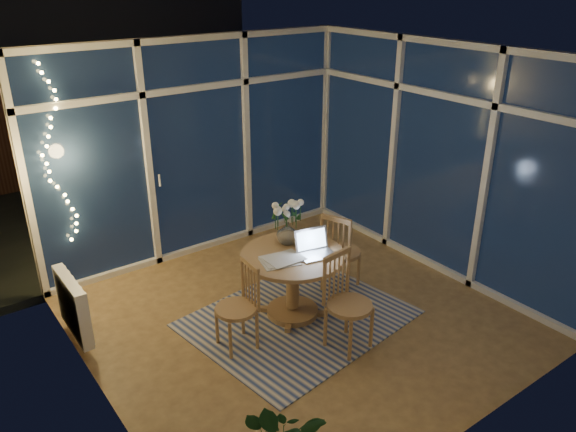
# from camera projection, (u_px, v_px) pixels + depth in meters

# --- Properties ---
(floor) EXTENTS (4.00, 4.00, 0.00)m
(floor) POSITION_uv_depth(u_px,v_px,m) (298.00, 317.00, 5.74)
(floor) COLOR brown
(floor) RESTS_ON ground
(ceiling) EXTENTS (4.00, 4.00, 0.00)m
(ceiling) POSITION_uv_depth(u_px,v_px,m) (300.00, 55.00, 4.69)
(ceiling) COLOR white
(ceiling) RESTS_ON wall_back
(wall_back) EXTENTS (4.00, 0.04, 2.60)m
(wall_back) POSITION_uv_depth(u_px,v_px,m) (197.00, 148.00, 6.69)
(wall_back) COLOR silver
(wall_back) RESTS_ON floor
(wall_front) EXTENTS (4.00, 0.04, 2.60)m
(wall_front) POSITION_uv_depth(u_px,v_px,m) (481.00, 289.00, 3.74)
(wall_front) COLOR silver
(wall_front) RESTS_ON floor
(wall_left) EXTENTS (0.04, 4.00, 2.60)m
(wall_left) POSITION_uv_depth(u_px,v_px,m) (84.00, 259.00, 4.13)
(wall_left) COLOR silver
(wall_left) RESTS_ON floor
(wall_right) EXTENTS (0.04, 4.00, 2.60)m
(wall_right) POSITION_uv_depth(u_px,v_px,m) (440.00, 159.00, 6.30)
(wall_right) COLOR silver
(wall_right) RESTS_ON floor
(window_wall_back) EXTENTS (4.00, 0.10, 2.60)m
(window_wall_back) POSITION_uv_depth(u_px,v_px,m) (199.00, 149.00, 6.66)
(window_wall_back) COLOR white
(window_wall_back) RESTS_ON floor
(window_wall_right) EXTENTS (0.10, 4.00, 2.60)m
(window_wall_right) POSITION_uv_depth(u_px,v_px,m) (438.00, 160.00, 6.28)
(window_wall_right) COLOR white
(window_wall_right) RESTS_ON floor
(radiator) EXTENTS (0.10, 0.70, 0.58)m
(radiator) POSITION_uv_depth(u_px,v_px,m) (73.00, 306.00, 5.19)
(radiator) COLOR white
(radiator) RESTS_ON wall_left
(fairy_lights) EXTENTS (0.24, 0.10, 1.85)m
(fairy_lights) POSITION_uv_depth(u_px,v_px,m) (54.00, 158.00, 5.61)
(fairy_lights) COLOR #FFD366
(fairy_lights) RESTS_ON window_wall_back
(garden_patio) EXTENTS (12.00, 6.00, 0.10)m
(garden_patio) POSITION_uv_depth(u_px,v_px,m) (146.00, 178.00, 9.72)
(garden_patio) COLOR black
(garden_patio) RESTS_ON ground
(garden_fence) EXTENTS (11.00, 0.08, 1.80)m
(garden_fence) POSITION_uv_depth(u_px,v_px,m) (100.00, 122.00, 9.43)
(garden_fence) COLOR #3E2116
(garden_fence) RESTS_ON ground
(neighbour_roof) EXTENTS (7.00, 3.00, 2.20)m
(neighbour_roof) POSITION_uv_depth(u_px,v_px,m) (55.00, 27.00, 11.28)
(neighbour_roof) COLOR #33373D
(neighbour_roof) RESTS_ON ground
(garden_shrubs) EXTENTS (0.90, 0.90, 0.90)m
(garden_shrubs) POSITION_uv_depth(u_px,v_px,m) (100.00, 194.00, 7.63)
(garden_shrubs) COLOR black
(garden_shrubs) RESTS_ON ground
(rug) EXTENTS (2.27, 1.91, 0.01)m
(rug) POSITION_uv_depth(u_px,v_px,m) (298.00, 318.00, 5.70)
(rug) COLOR beige
(rug) RESTS_ON floor
(dining_table) EXTENTS (1.16, 1.16, 0.70)m
(dining_table) POSITION_uv_depth(u_px,v_px,m) (293.00, 285.00, 5.63)
(dining_table) COLOR #B0804F
(dining_table) RESTS_ON floor
(chair_left) EXTENTS (0.43, 0.43, 0.87)m
(chair_left) POSITION_uv_depth(u_px,v_px,m) (236.00, 307.00, 5.11)
(chair_left) COLOR #B0804F
(chair_left) RESTS_ON floor
(chair_right) EXTENTS (0.58, 0.58, 0.95)m
(chair_right) POSITION_uv_depth(u_px,v_px,m) (342.00, 250.00, 6.06)
(chair_right) COLOR #B0804F
(chair_right) RESTS_ON floor
(chair_front) EXTENTS (0.49, 0.49, 0.95)m
(chair_front) POSITION_uv_depth(u_px,v_px,m) (350.00, 304.00, 5.09)
(chair_front) COLOR #B0804F
(chair_front) RESTS_ON floor
(laptop) EXTENTS (0.40, 0.36, 0.26)m
(laptop) POSITION_uv_depth(u_px,v_px,m) (317.00, 244.00, 5.41)
(laptop) COLOR silver
(laptop) RESTS_ON dining_table
(flower_vase) EXTENTS (0.23, 0.23, 0.21)m
(flower_vase) POSITION_uv_depth(u_px,v_px,m) (287.00, 234.00, 5.66)
(flower_vase) COLOR white
(flower_vase) RESTS_ON dining_table
(bowl) EXTENTS (0.17, 0.17, 0.04)m
(bowl) POSITION_uv_depth(u_px,v_px,m) (309.00, 237.00, 5.79)
(bowl) COLOR white
(bowl) RESTS_ON dining_table
(newspapers) EXTENTS (0.41, 0.34, 0.02)m
(newspapers) POSITION_uv_depth(u_px,v_px,m) (280.00, 259.00, 5.38)
(newspapers) COLOR silver
(newspapers) RESTS_ON dining_table
(phone) EXTENTS (0.11, 0.06, 0.01)m
(phone) POSITION_uv_depth(u_px,v_px,m) (308.00, 254.00, 5.47)
(phone) COLOR black
(phone) RESTS_ON dining_table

